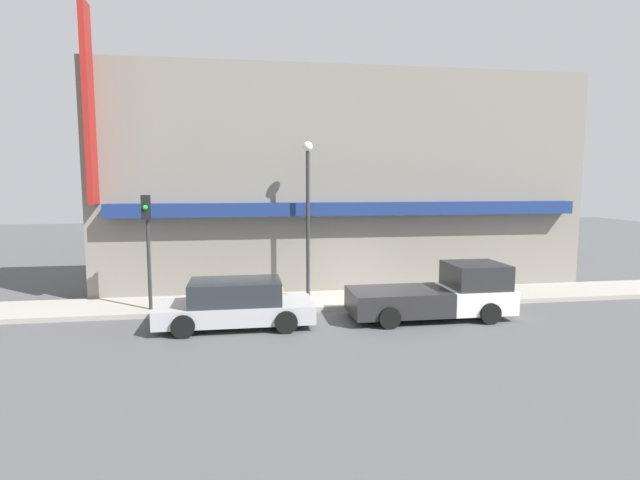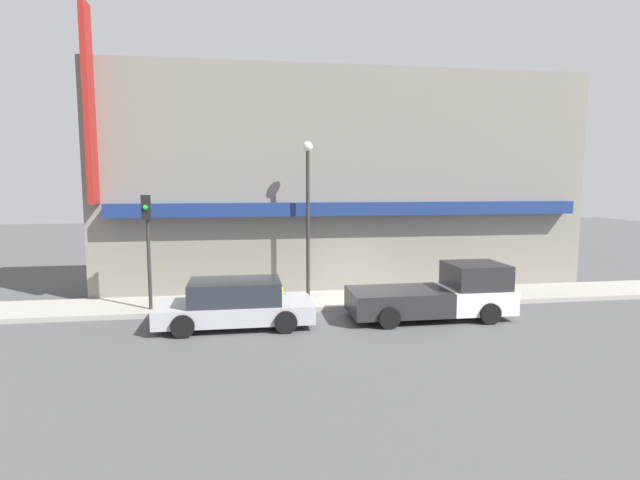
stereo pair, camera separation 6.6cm
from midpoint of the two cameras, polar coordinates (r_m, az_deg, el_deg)
ground_plane at (r=17.63m, az=5.39°, el=-7.96°), size 80.00×80.00×0.00m
sidewalk at (r=18.81m, az=4.44°, el=-6.75°), size 36.00×2.55×0.17m
building at (r=20.99m, az=2.78°, el=6.64°), size 19.80×3.80×10.52m
pickup_truck at (r=16.90m, az=13.68°, el=-6.06°), size 5.27×2.17×1.78m
parked_car at (r=15.68m, az=-9.54°, el=-7.21°), size 4.76×2.11×1.45m
fire_hydrant at (r=17.55m, az=-4.45°, el=-6.32°), size 0.21×0.21×0.68m
street_lamp at (r=18.22m, az=-1.29°, el=4.41°), size 0.36×0.36×5.72m
traffic_light at (r=17.42m, az=-19.02°, el=0.91°), size 0.28×0.42×3.85m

